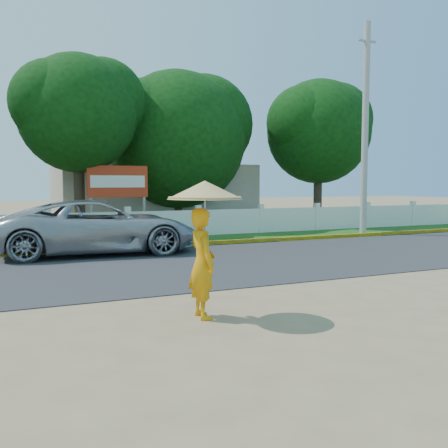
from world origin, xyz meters
name	(u,v)px	position (x,y,z in m)	size (l,w,h in m)	color
ground	(267,299)	(0.00, 0.00, 0.00)	(120.00, 120.00, 0.00)	#9E8460
road	(186,264)	(0.00, 4.50, 0.01)	(60.00, 7.00, 0.02)	#38383A
grass_verge	(138,243)	(0.00, 9.75, 0.01)	(60.00, 3.50, 0.03)	#2D601E
curb	(150,247)	(0.00, 8.05, 0.08)	(40.00, 0.18, 0.16)	yellow
fence	(128,226)	(0.00, 11.20, 0.55)	(40.00, 0.10, 1.10)	silver
building_near	(152,195)	(3.00, 18.00, 1.60)	(10.00, 6.00, 3.20)	#B7AD99
utility_pole	(365,130)	(9.81, 8.89, 4.52)	(0.28, 0.28, 9.04)	#9B9B99
vehicle	(99,227)	(-1.79, 7.55, 0.86)	(2.84, 6.16, 1.71)	#A2A3AA
monk_with_parasol	(204,229)	(-1.62, -0.75, 1.48)	(1.25, 1.25, 2.27)	orange
billboard	(118,185)	(-0.13, 12.30, 2.14)	(2.50, 0.13, 2.95)	gray
tree_row	(66,124)	(-1.90, 14.29, 4.77)	(30.03, 7.76, 8.46)	#473828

